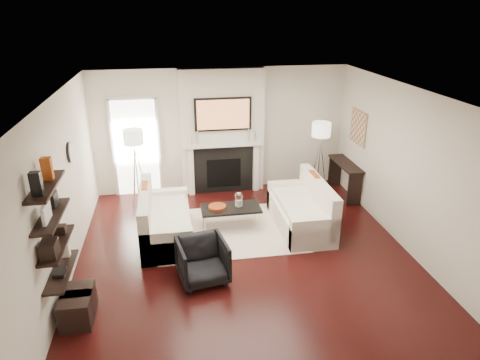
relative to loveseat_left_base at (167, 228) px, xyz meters
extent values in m
plane|color=black|center=(1.29, -0.86, -0.21)|extent=(6.00, 6.00, 0.00)
plane|color=white|center=(1.29, -0.86, 2.49)|extent=(6.00, 6.00, 0.00)
plane|color=silver|center=(1.29, 2.14, 1.14)|extent=(5.50, 0.00, 5.50)
plane|color=silver|center=(1.29, -3.86, 1.14)|extent=(5.50, 0.00, 5.50)
plane|color=silver|center=(-1.46, -0.86, 1.14)|extent=(0.00, 6.00, 6.00)
plane|color=silver|center=(4.04, -0.86, 1.14)|extent=(0.00, 6.00, 6.00)
cube|color=silver|center=(1.29, 2.01, 1.14)|extent=(1.80, 0.25, 2.70)
cube|color=black|center=(1.29, 1.88, 0.31)|extent=(1.30, 0.02, 1.04)
cube|color=black|center=(1.29, 1.87, 0.24)|extent=(0.75, 0.02, 0.65)
cube|color=white|center=(0.57, 1.85, 0.34)|extent=(0.12, 0.08, 1.10)
cube|color=white|center=(2.01, 1.85, 0.34)|extent=(0.12, 0.08, 1.10)
cube|color=white|center=(1.29, 1.83, 0.91)|extent=(1.70, 0.18, 0.07)
cube|color=black|center=(1.29, 1.85, 1.57)|extent=(1.20, 0.06, 0.70)
cube|color=#BF723F|center=(1.29, 1.82, 1.57)|extent=(1.10, 0.00, 0.62)
cylinder|color=silver|center=(0.74, 1.84, 1.09)|extent=(0.04, 0.04, 0.30)
cylinder|color=silver|center=(0.61, 1.84, 1.06)|extent=(0.04, 0.04, 0.24)
cylinder|color=silver|center=(1.84, 1.84, 1.09)|extent=(0.04, 0.04, 0.30)
cylinder|color=silver|center=(1.97, 1.84, 1.06)|extent=(0.04, 0.04, 0.24)
cube|color=white|center=(-0.56, 2.12, 0.84)|extent=(0.90, 0.02, 2.10)
cube|color=white|center=(-1.04, 2.10, 0.84)|extent=(0.06, 0.06, 2.16)
cube|color=white|center=(-0.08, 2.10, 0.84)|extent=(0.06, 0.06, 2.16)
cube|color=white|center=(-0.56, 2.10, 1.92)|extent=(1.02, 0.06, 0.06)
cube|color=beige|center=(1.14, 0.08, -0.20)|extent=(2.60, 2.00, 0.01)
cube|color=white|center=(0.00, 0.00, 0.00)|extent=(0.85, 1.80, 0.42)
cube|color=white|center=(-0.33, 0.00, 0.32)|extent=(0.18, 1.80, 0.80)
cube|color=white|center=(0.00, -0.81, 0.09)|extent=(0.85, 0.18, 0.60)
cube|color=white|center=(0.00, 0.81, 0.09)|extent=(0.85, 0.18, 0.60)
cube|color=white|center=(0.05, 0.00, 0.26)|extent=(0.63, 1.44, 0.10)
cube|color=#A64614|center=(-0.33, 0.30, 0.52)|extent=(0.10, 0.42, 0.42)
cube|color=black|center=(-0.33, -0.30, 0.51)|extent=(0.10, 0.40, 0.40)
cube|color=white|center=(2.47, 0.01, 0.00)|extent=(0.85, 1.80, 0.42)
cube|color=white|center=(2.81, 0.01, 0.32)|extent=(0.18, 1.80, 0.80)
cube|color=white|center=(2.47, -0.80, 0.09)|extent=(0.85, 0.18, 0.60)
cube|color=white|center=(2.47, 0.82, 0.09)|extent=(0.85, 0.18, 0.60)
cube|color=white|center=(2.42, 0.01, 0.26)|extent=(0.63, 1.44, 0.10)
cube|color=#A64614|center=(2.81, 0.31, 0.52)|extent=(0.10, 0.42, 0.42)
cube|color=black|center=(2.81, -0.29, 0.51)|extent=(0.10, 0.40, 0.40)
cube|color=black|center=(1.19, 0.20, 0.19)|extent=(1.10, 0.55, 0.04)
cylinder|color=silver|center=(0.69, -0.02, -0.02)|extent=(0.02, 0.02, 0.38)
cylinder|color=silver|center=(1.69, -0.02, -0.02)|extent=(0.02, 0.02, 0.38)
cylinder|color=silver|center=(0.69, 0.42, -0.02)|extent=(0.02, 0.02, 0.38)
cylinder|color=silver|center=(1.69, 0.42, -0.02)|extent=(0.02, 0.02, 0.38)
cylinder|color=white|center=(1.34, 0.20, 0.35)|extent=(0.14, 0.14, 0.25)
cylinder|color=white|center=(1.34, 0.20, 0.29)|extent=(0.09, 0.09, 0.13)
cylinder|color=#BB481F|center=(0.94, 0.20, 0.24)|extent=(0.32, 0.32, 0.05)
imported|color=black|center=(0.53, -1.36, 0.15)|extent=(0.81, 0.77, 0.72)
cylinder|color=silver|center=(-0.56, 1.61, 0.39)|extent=(0.02, 0.02, 1.20)
cylinder|color=white|center=(-0.56, 1.61, 1.24)|extent=(0.40, 0.40, 0.30)
cylinder|color=silver|center=(-0.45, 1.61, 0.39)|extent=(0.25, 0.02, 1.23)
cylinder|color=silver|center=(-0.62, 1.71, 0.39)|extent=(0.14, 0.22, 1.23)
cylinder|color=silver|center=(-0.62, 1.52, 0.39)|extent=(0.14, 0.22, 1.23)
cylinder|color=silver|center=(3.34, 1.50, 0.39)|extent=(0.02, 0.02, 1.20)
cylinder|color=white|center=(3.34, 1.50, 1.24)|extent=(0.40, 0.40, 0.30)
cylinder|color=silver|center=(3.45, 1.50, 0.39)|extent=(0.25, 0.02, 1.23)
cylinder|color=silver|center=(3.28, 1.60, 0.39)|extent=(0.14, 0.22, 1.23)
cylinder|color=silver|center=(3.28, 1.41, 0.39)|extent=(0.14, 0.22, 1.23)
cube|color=black|center=(3.86, 1.27, 0.52)|extent=(0.35, 1.20, 0.04)
cube|color=black|center=(3.86, 0.72, 0.14)|extent=(0.30, 0.04, 0.71)
cube|color=black|center=(3.86, 1.82, 0.14)|extent=(0.30, 0.04, 0.71)
cube|color=tan|center=(4.02, 1.19, 1.34)|extent=(0.03, 0.70, 0.70)
cube|color=black|center=(-1.33, -1.86, 0.49)|extent=(0.25, 1.00, 0.03)
cube|color=black|center=(-1.33, -1.86, 0.89)|extent=(0.25, 1.00, 0.04)
cube|color=black|center=(-1.33, -1.86, 1.29)|extent=(0.25, 1.00, 0.04)
cube|color=black|center=(-1.33, -1.86, 1.69)|extent=(0.25, 1.00, 0.04)
cube|color=black|center=(-1.33, -2.17, 1.85)|extent=(0.12, 0.10, 0.28)
cube|color=#A64614|center=(-1.33, -1.69, 1.85)|extent=(0.12, 0.10, 0.28)
cube|color=white|center=(-1.33, -2.03, 1.42)|extent=(0.04, 0.30, 0.22)
cube|color=black|center=(-1.33, -1.60, 1.40)|extent=(0.04, 0.22, 0.18)
cube|color=black|center=(-1.33, -2.16, 1.01)|extent=(0.18, 0.25, 0.20)
cube|color=black|center=(-1.33, -1.62, 0.97)|extent=(0.15, 0.12, 0.12)
cube|color=black|center=(-1.33, -1.95, 0.53)|extent=(0.14, 0.20, 0.05)
cube|color=white|center=(-1.33, -1.52, 0.60)|extent=(0.10, 0.10, 0.18)
cylinder|color=black|center=(-1.44, 0.04, 1.49)|extent=(0.04, 0.34, 0.34)
cylinder|color=white|center=(-1.42, 0.04, 1.49)|extent=(0.01, 0.29, 0.29)
cube|color=black|center=(-1.18, -1.85, -0.01)|extent=(0.41, 0.41, 0.40)
cube|color=black|center=(-1.18, -2.07, -0.01)|extent=(0.41, 0.41, 0.40)
camera|label=1|loc=(0.16, -6.86, 3.69)|focal=32.00mm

